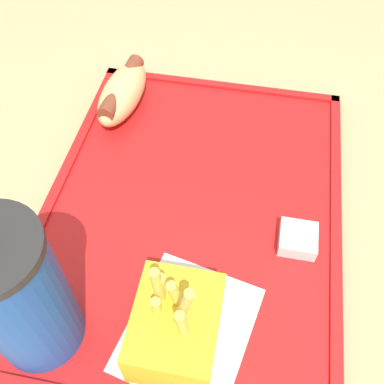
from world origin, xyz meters
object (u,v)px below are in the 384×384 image
object	(u,v)px
soda_cup	(19,296)
hot_dog_far	(122,92)
sauce_cup_mayo	(298,239)
fries_carton	(176,326)

from	to	relation	value
soda_cup	hot_dog_far	distance (m)	0.33
sauce_cup_mayo	hot_dog_far	bearing A→B (deg)	54.19
soda_cup	hot_dog_far	world-z (taller)	soda_cup
soda_cup	fries_carton	size ratio (longest dim) A/B	1.69
soda_cup	hot_dog_far	size ratio (longest dim) A/B	1.51
soda_cup	hot_dog_far	xyz separation A→B (m)	(0.32, 0.01, -0.05)
soda_cup	fries_carton	xyz separation A→B (m)	(0.02, -0.13, -0.05)
fries_carton	sauce_cup_mayo	bearing A→B (deg)	-39.93
hot_dog_far	fries_carton	distance (m)	0.34
sauce_cup_mayo	fries_carton	bearing A→B (deg)	140.07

